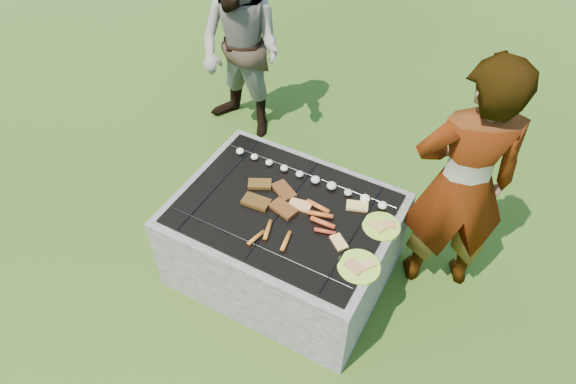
# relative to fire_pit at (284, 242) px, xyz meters

# --- Properties ---
(lawn) EXTENTS (60.00, 60.00, 0.00)m
(lawn) POSITION_rel_fire_pit_xyz_m (0.00, 0.00, -0.28)
(lawn) COLOR #224110
(lawn) RESTS_ON ground
(fire_pit) EXTENTS (1.30, 1.00, 0.62)m
(fire_pit) POSITION_rel_fire_pit_xyz_m (0.00, 0.00, 0.00)
(fire_pit) COLOR gray
(fire_pit) RESTS_ON ground
(mushrooms) EXTENTS (1.05, 0.06, 0.04)m
(mushrooms) POSITION_rel_fire_pit_xyz_m (0.06, 0.28, 0.35)
(mushrooms) COLOR white
(mushrooms) RESTS_ON fire_pit
(pork_slabs) EXTENTS (0.40, 0.29, 0.02)m
(pork_slabs) POSITION_rel_fire_pit_xyz_m (-0.10, 0.03, 0.34)
(pork_slabs) COLOR brown
(pork_slabs) RESTS_ON fire_pit
(sausages) EXTENTS (0.41, 0.47, 0.03)m
(sausages) POSITION_rel_fire_pit_xyz_m (0.17, -0.07, 0.34)
(sausages) COLOR #F45028
(sausages) RESTS_ON fire_pit
(bread_on_grate) EXTENTS (0.46, 0.42, 0.02)m
(bread_on_grate) POSITION_rel_fire_pit_xyz_m (0.26, 0.08, 0.34)
(bread_on_grate) COLOR #EAC377
(bread_on_grate) RESTS_ON fire_pit
(plate_far) EXTENTS (0.27, 0.27, 0.03)m
(plate_far) POSITION_rel_fire_pit_xyz_m (0.56, 0.15, 0.33)
(plate_far) COLOR #C5E336
(plate_far) RESTS_ON fire_pit
(plate_near) EXTENTS (0.28, 0.28, 0.03)m
(plate_near) POSITION_rel_fire_pit_xyz_m (0.56, -0.18, 0.33)
(plate_near) COLOR #FCEF3C
(plate_near) RESTS_ON fire_pit
(cook) EXTENTS (0.72, 0.63, 1.67)m
(cook) POSITION_rel_fire_pit_xyz_m (0.89, 0.45, 0.55)
(cook) COLOR gray
(cook) RESTS_ON ground
(bystander) EXTENTS (0.80, 0.67, 1.51)m
(bystander) POSITION_rel_fire_pit_xyz_m (-1.04, 1.17, 0.47)
(bystander) COLOR #A59689
(bystander) RESTS_ON ground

